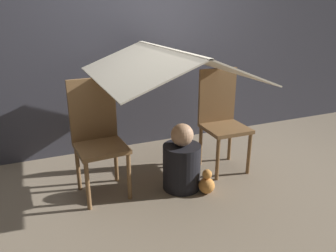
% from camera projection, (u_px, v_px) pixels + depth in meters
% --- Properties ---
extents(ground_plane, '(8.80, 8.80, 0.00)m').
position_uv_depth(ground_plane, '(176.00, 190.00, 2.95)').
color(ground_plane, gray).
extents(wall_back, '(7.00, 0.05, 2.50)m').
position_uv_depth(wall_back, '(132.00, 37.00, 3.57)').
color(wall_back, '#3D3D47').
rests_on(wall_back, ground_plane).
extents(chair_left, '(0.43, 0.43, 1.00)m').
position_uv_depth(chair_left, '(98.00, 134.00, 2.78)').
color(chair_left, brown).
rests_on(chair_left, ground_plane).
extents(chair_right, '(0.42, 0.42, 1.00)m').
position_uv_depth(chair_right, '(221.00, 117.00, 3.24)').
color(chair_right, brown).
rests_on(chair_right, ground_plane).
extents(sheet_canopy, '(1.23, 1.41, 0.24)m').
position_uv_depth(sheet_canopy, '(168.00, 62.00, 2.75)').
color(sheet_canopy, silver).
extents(person_front, '(0.34, 0.34, 0.61)m').
position_uv_depth(person_front, '(182.00, 162.00, 2.91)').
color(person_front, black).
rests_on(person_front, ground_plane).
extents(plush_toy, '(0.14, 0.14, 0.23)m').
position_uv_depth(plush_toy, '(207.00, 183.00, 2.87)').
color(plush_toy, '#D88C3F').
rests_on(plush_toy, ground_plane).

